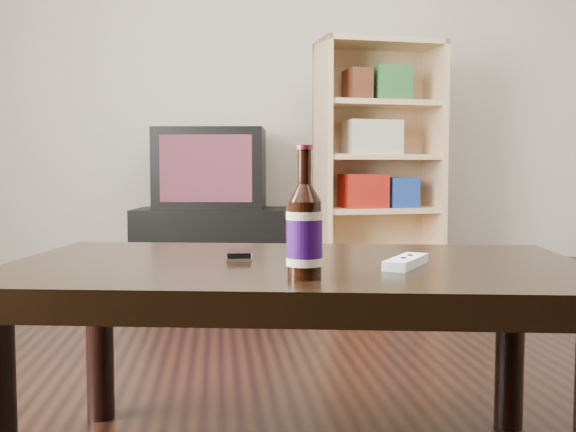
{
  "coord_description": "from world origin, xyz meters",
  "views": [
    {
      "loc": [
        -0.55,
        -1.76,
        0.66
      ],
      "look_at": [
        -0.42,
        -0.56,
        0.57
      ],
      "focal_mm": 42.0,
      "sensor_mm": 36.0,
      "label": 1
    }
  ],
  "objects": [
    {
      "name": "beer_bottle",
      "position": [
        -0.39,
        -0.56,
        0.54
      ],
      "size": [
        0.08,
        0.08,
        0.24
      ],
      "rotation": [
        0.0,
        0.0,
        -0.17
      ],
      "color": "black",
      "rests_on": "coffee_table"
    },
    {
      "name": "floor",
      "position": [
        0.0,
        0.0,
        -0.01
      ],
      "size": [
        5.0,
        6.0,
        0.01
      ],
      "primitive_type": "cube",
      "color": "black",
      "rests_on": "ground"
    },
    {
      "name": "tv",
      "position": [
        -0.59,
        2.72,
        0.66
      ],
      "size": [
        0.76,
        0.53,
        0.53
      ],
      "rotation": [
        0.0,
        0.0,
        -0.13
      ],
      "color": "black",
      "rests_on": "tv_stand"
    },
    {
      "name": "remote",
      "position": [
        -0.17,
        -0.43,
        0.47
      ],
      "size": [
        0.13,
        0.17,
        0.02
      ],
      "rotation": [
        0.0,
        0.0,
        -0.57
      ],
      "color": "white",
      "rests_on": "coffee_table"
    },
    {
      "name": "tv_stand",
      "position": [
        -0.59,
        2.73,
        0.2
      ],
      "size": [
        1.05,
        0.62,
        0.4
      ],
      "primitive_type": "cube",
      "rotation": [
        0.0,
        0.0,
        -0.13
      ],
      "color": "black",
      "rests_on": "floor"
    },
    {
      "name": "coffee_table",
      "position": [
        -0.38,
        -0.34,
        0.4
      ],
      "size": [
        1.32,
        0.91,
        0.46
      ],
      "rotation": [
        0.0,
        0.0,
        -0.17
      ],
      "color": "black",
      "rests_on": "floor"
    },
    {
      "name": "phone",
      "position": [
        -0.5,
        -0.27,
        0.47
      ],
      "size": [
        0.06,
        0.11,
        0.02
      ],
      "rotation": [
        0.0,
        0.0,
        -0.06
      ],
      "color": "#AEAEB0",
      "rests_on": "coffee_table"
    },
    {
      "name": "wall_back",
      "position": [
        0.0,
        3.01,
        1.35
      ],
      "size": [
        5.0,
        0.02,
        2.7
      ],
      "primitive_type": "cube",
      "color": "beige",
      "rests_on": "ground"
    },
    {
      "name": "bookshelf",
      "position": [
        0.47,
        2.5,
        0.76
      ],
      "size": [
        0.83,
        0.45,
        1.46
      ],
      "rotation": [
        0.0,
        0.0,
        0.12
      ],
      "color": "tan",
      "rests_on": "floor"
    }
  ]
}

